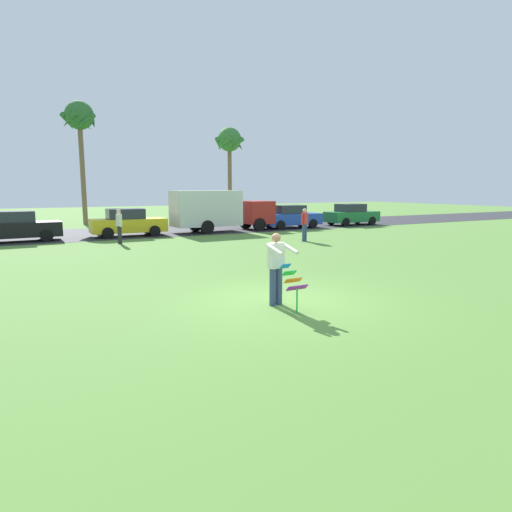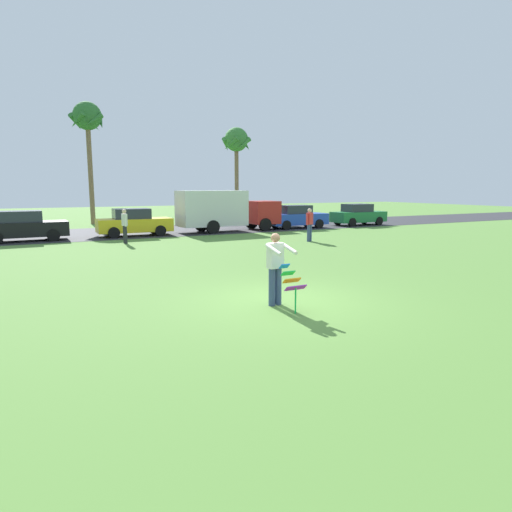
# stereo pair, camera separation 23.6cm
# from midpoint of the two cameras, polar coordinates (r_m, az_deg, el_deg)

# --- Properties ---
(ground_plane) EXTENTS (120.00, 120.00, 0.00)m
(ground_plane) POSITION_cam_midpoint_polar(r_m,az_deg,el_deg) (10.89, 2.86, -5.88)
(ground_plane) COLOR #568438
(road_strip) EXTENTS (120.00, 8.00, 0.01)m
(road_strip) POSITION_cam_midpoint_polar(r_m,az_deg,el_deg) (28.86, -17.23, 2.96)
(road_strip) COLOR #2D2D33
(road_strip) RESTS_ON ground
(person_kite_flyer) EXTENTS (0.58, 0.68, 1.73)m
(person_kite_flyer) POSITION_cam_midpoint_polar(r_m,az_deg,el_deg) (10.29, 2.04, -1.32)
(person_kite_flyer) COLOR #384772
(person_kite_flyer) RESTS_ON ground
(kite_held) EXTENTS (0.51, 0.63, 1.06)m
(kite_held) POSITION_cam_midpoint_polar(r_m,az_deg,el_deg) (9.82, 4.17, -3.34)
(kite_held) COLOR blue
(kite_held) RESTS_ON ground
(parked_car_black) EXTENTS (4.26, 1.95, 1.60)m
(parked_car_black) POSITION_cam_midpoint_polar(r_m,az_deg,el_deg) (25.88, -29.09, 3.32)
(parked_car_black) COLOR black
(parked_car_black) RESTS_ON ground
(parked_car_yellow) EXTENTS (4.22, 1.87, 1.60)m
(parked_car_yellow) POSITION_cam_midpoint_polar(r_m,az_deg,el_deg) (26.42, -16.64, 4.15)
(parked_car_yellow) COLOR yellow
(parked_car_yellow) RESTS_ON ground
(parked_truck_red_cab) EXTENTS (6.77, 2.28, 2.62)m
(parked_truck_red_cab) POSITION_cam_midpoint_polar(r_m,az_deg,el_deg) (28.07, -5.23, 6.04)
(parked_truck_red_cab) COLOR #B2231E
(parked_truck_red_cab) RESTS_ON ground
(parked_car_blue) EXTENTS (4.25, 1.94, 1.60)m
(parked_car_blue) POSITION_cam_midpoint_polar(r_m,az_deg,el_deg) (30.67, 4.31, 5.10)
(parked_car_blue) COLOR #2347B7
(parked_car_blue) RESTS_ON ground
(parked_car_green) EXTENTS (4.24, 1.91, 1.60)m
(parked_car_green) POSITION_cam_midpoint_polar(r_m,az_deg,el_deg) (33.93, 12.17, 5.28)
(parked_car_green) COLOR #1E7238
(parked_car_green) RESTS_ON ground
(palm_tree_right_near) EXTENTS (2.58, 2.71, 9.20)m
(palm_tree_right_near) POSITION_cam_midpoint_polar(r_m,az_deg,el_deg) (36.64, -22.23, 16.00)
(palm_tree_right_near) COLOR brown
(palm_tree_right_near) RESTS_ON ground
(palm_tree_centre_far) EXTENTS (2.58, 2.71, 8.09)m
(palm_tree_centre_far) POSITION_cam_midpoint_polar(r_m,az_deg,el_deg) (40.03, -3.67, 14.48)
(palm_tree_centre_far) COLOR brown
(palm_tree_centre_far) RESTS_ON ground
(person_walker_near) EXTENTS (0.24, 0.57, 1.73)m
(person_walker_near) POSITION_cam_midpoint_polar(r_m,az_deg,el_deg) (22.93, -17.72, 3.84)
(person_walker_near) COLOR #26262B
(person_walker_near) RESTS_ON ground
(person_walker_far) EXTENTS (0.52, 0.35, 1.73)m
(person_walker_far) POSITION_cam_midpoint_polar(r_m,az_deg,el_deg) (23.03, 6.08, 4.23)
(person_walker_far) COLOR #384772
(person_walker_far) RESTS_ON ground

